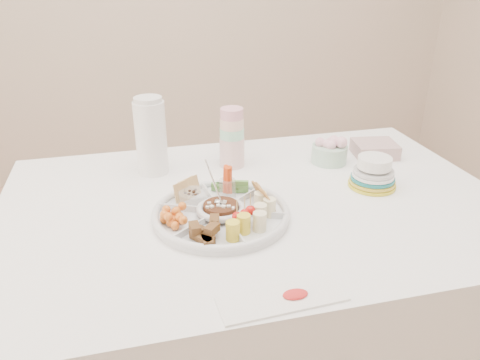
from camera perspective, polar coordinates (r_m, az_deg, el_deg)
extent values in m
cube|color=white|center=(1.63, 1.73, -14.41)|extent=(1.52, 1.02, 0.76)
cylinder|color=white|center=(1.31, -2.33, -3.85)|extent=(0.50, 0.50, 0.04)
cylinder|color=#46250E|center=(1.31, -2.33, -3.57)|extent=(0.13, 0.13, 0.04)
cylinder|color=#B3C5AD|center=(1.62, -1.00, 5.68)|extent=(0.09, 0.09, 0.24)
cylinder|color=white|center=(1.59, -10.82, 5.39)|extent=(0.11, 0.11, 0.27)
cylinder|color=#8DC5A0|center=(1.70, 10.87, 3.64)|extent=(0.16, 0.16, 0.09)
cube|color=#B99495|center=(1.81, 16.09, 3.66)|extent=(0.17, 0.15, 0.05)
cylinder|color=#E8BA59|center=(1.54, 15.94, 0.86)|extent=(0.16, 0.16, 0.10)
cube|color=white|center=(1.04, 5.15, -14.22)|extent=(0.28, 0.11, 0.01)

